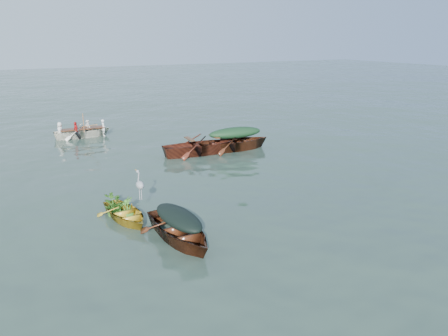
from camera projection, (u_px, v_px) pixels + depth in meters
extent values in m
plane|color=#32473B|center=(236.00, 204.00, 14.09)|extent=(140.00, 140.00, 0.00)
imported|color=#BE8B25|center=(126.00, 220.00, 12.92)|extent=(1.62, 2.95, 0.73)
imported|color=#562C14|center=(179.00, 240.00, 11.62)|extent=(1.76, 3.94, 0.97)
imported|color=#532313|center=(235.00, 150.00, 20.85)|extent=(4.93, 1.75, 1.17)
imported|color=maroon|center=(202.00, 154.00, 20.15)|extent=(5.18, 1.85, 1.24)
imported|color=white|center=(83.00, 137.00, 23.46)|extent=(4.10, 1.23, 0.96)
ellipsoid|color=black|center=(178.00, 217.00, 11.42)|extent=(0.97, 2.17, 0.40)
ellipsoid|color=black|center=(235.00, 133.00, 20.61)|extent=(2.71, 0.96, 0.52)
imported|color=#2C631A|center=(117.00, 193.00, 13.17)|extent=(0.83, 1.00, 0.60)
imported|color=white|center=(81.00, 122.00, 23.22)|extent=(2.87, 1.11, 0.76)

